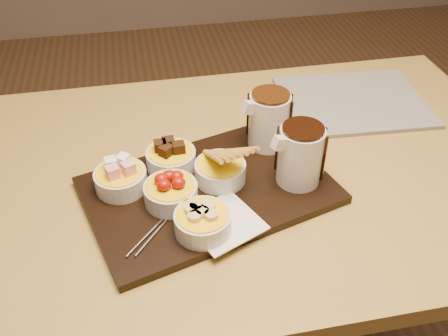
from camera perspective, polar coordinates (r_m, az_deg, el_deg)
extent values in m
cube|color=#A1833B|center=(1.06, 3.68, -0.45)|extent=(1.20, 0.80, 0.04)
cylinder|color=#A1833B|center=(1.57, -19.69, -5.68)|extent=(0.06, 0.06, 0.71)
cylinder|color=#A1833B|center=(1.72, 18.01, -0.81)|extent=(0.06, 0.06, 0.71)
cube|color=black|center=(0.97, -1.74, -2.55)|extent=(0.53, 0.42, 0.02)
cube|color=white|center=(0.89, -0.09, -6.22)|extent=(0.16, 0.16, 0.00)
cylinder|color=beige|center=(0.97, -11.70, -1.35)|extent=(0.10, 0.10, 0.04)
cylinder|color=beige|center=(1.01, -6.06, 0.98)|extent=(0.10, 0.10, 0.04)
cylinder|color=beige|center=(0.93, -6.09, -2.93)|extent=(0.10, 0.10, 0.04)
cylinder|color=beige|center=(0.97, -0.43, -0.43)|extent=(0.10, 0.10, 0.04)
cylinder|color=beige|center=(0.87, -2.45, -6.26)|extent=(0.10, 0.10, 0.04)
cylinder|color=silver|center=(0.96, 8.70, 1.40)|extent=(0.11, 0.11, 0.12)
cylinder|color=silver|center=(1.05, 5.17, 5.42)|extent=(0.11, 0.11, 0.12)
cube|color=beige|center=(1.29, 14.50, 7.36)|extent=(0.36, 0.30, 0.01)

